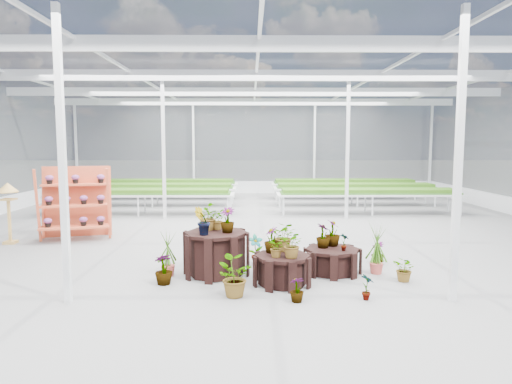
{
  "coord_description": "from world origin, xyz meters",
  "views": [
    {
      "loc": [
        -0.16,
        -10.9,
        2.45
      ],
      "look_at": [
        -0.04,
        0.04,
        1.3
      ],
      "focal_mm": 32.0,
      "sensor_mm": 36.0,
      "label": 1
    }
  ],
  "objects_px": {
    "shelf_rack": "(75,203)",
    "bird_table": "(9,213)",
    "plinth_tall": "(216,253)",
    "plinth_mid": "(282,270)",
    "plinth_low": "(332,261)"
  },
  "relations": [
    {
      "from": "shelf_rack",
      "to": "bird_table",
      "type": "distance_m",
      "value": 1.54
    },
    {
      "from": "plinth_tall",
      "to": "plinth_mid",
      "type": "bearing_deg",
      "value": -26.57
    },
    {
      "from": "plinth_tall",
      "to": "plinth_mid",
      "type": "distance_m",
      "value": 1.35
    },
    {
      "from": "plinth_mid",
      "to": "plinth_low",
      "type": "xyz_separation_m",
      "value": [
        1.0,
        0.7,
        -0.03
      ]
    },
    {
      "from": "plinth_tall",
      "to": "plinth_low",
      "type": "relative_size",
      "value": 1.13
    },
    {
      "from": "plinth_tall",
      "to": "bird_table",
      "type": "relative_size",
      "value": 0.79
    },
    {
      "from": "plinth_tall",
      "to": "plinth_mid",
      "type": "relative_size",
      "value": 1.2
    },
    {
      "from": "plinth_tall",
      "to": "bird_table",
      "type": "xyz_separation_m",
      "value": [
        -5.3,
        2.76,
        0.35
      ]
    },
    {
      "from": "plinth_low",
      "to": "bird_table",
      "type": "height_order",
      "value": "bird_table"
    },
    {
      "from": "plinth_tall",
      "to": "plinth_low",
      "type": "bearing_deg",
      "value": 2.6
    },
    {
      "from": "plinth_tall",
      "to": "bird_table",
      "type": "height_order",
      "value": "bird_table"
    },
    {
      "from": "bird_table",
      "to": "plinth_low",
      "type": "bearing_deg",
      "value": -17.07
    },
    {
      "from": "plinth_mid",
      "to": "shelf_rack",
      "type": "height_order",
      "value": "shelf_rack"
    },
    {
      "from": "plinth_mid",
      "to": "bird_table",
      "type": "height_order",
      "value": "bird_table"
    },
    {
      "from": "shelf_rack",
      "to": "bird_table",
      "type": "height_order",
      "value": "shelf_rack"
    }
  ]
}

